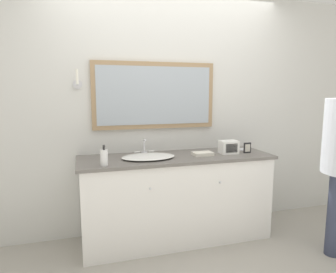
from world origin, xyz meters
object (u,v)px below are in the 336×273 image
object	(u,v)px
soap_bottle	(104,157)
picture_frame	(247,148)
sink_basin	(148,156)
appliance_box	(229,147)

from	to	relation	value
soap_bottle	picture_frame	size ratio (longest dim) A/B	1.67
sink_basin	appliance_box	bearing A→B (deg)	-0.73
sink_basin	soap_bottle	bearing A→B (deg)	-157.13
soap_bottle	picture_frame	distance (m)	1.48
appliance_box	picture_frame	size ratio (longest dim) A/B	1.66
sink_basin	soap_bottle	distance (m)	0.47
picture_frame	soap_bottle	bearing A→B (deg)	-174.76
appliance_box	picture_frame	world-z (taller)	appliance_box
sink_basin	picture_frame	distance (m)	1.05
sink_basin	picture_frame	world-z (taller)	sink_basin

